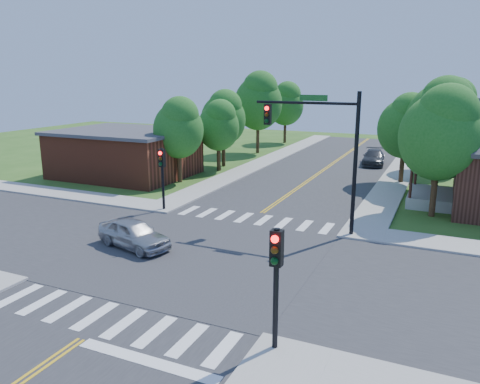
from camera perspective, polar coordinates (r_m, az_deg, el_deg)
The scene contains 25 objects.
ground at distance 21.24m, azimuth -4.85°, elevation -7.89°, with size 100.00×100.00×0.00m, color #2D551A.
road_ns at distance 21.23m, azimuth -4.85°, elevation -7.84°, with size 10.00×90.00×0.04m, color #2D2D30.
road_ew at distance 21.23m, azimuth -4.85°, elevation -7.83°, with size 90.00×10.00×0.04m, color #2D2D30.
intersection_patch at distance 21.24m, azimuth -4.85°, elevation -7.89°, with size 10.20×10.20×0.06m, color #2D2D30.
sidewalk_nw at distance 42.44m, azimuth -13.22°, elevation 2.93°, with size 40.00×40.00×0.14m.
crosswalk_north at distance 26.49m, azimuth 1.67°, elevation -3.28°, with size 8.85×2.00×0.01m.
crosswalk_south at distance 16.61m, azimuth -15.64°, elevation -14.74°, with size 8.85×2.00×0.01m.
centerline at distance 21.22m, azimuth -4.85°, elevation -7.77°, with size 0.30×90.00×0.01m.
stop_bar at distance 14.33m, azimuth -11.22°, elevation -19.66°, with size 4.60×0.45×0.09m, color white.
signal_mast_ne at distance 23.69m, azimuth 9.99°, elevation 6.37°, with size 5.30×0.42×7.20m.
signal_pole_se at distance 13.32m, azimuth 4.42°, elevation -9.13°, with size 0.34×0.42×3.80m.
signal_pole_nw at distance 27.91m, azimuth -9.48°, elevation 2.96°, with size 0.34×0.42×3.80m.
building_nw at distance 39.12m, azimuth -13.79°, elevation 4.69°, with size 10.40×8.40×3.73m.
tree_e_a at distance 28.34m, azimuth 23.37°, elevation 6.86°, with size 4.45×4.22×7.56m.
tree_e_b at distance 35.15m, azimuth 23.35°, elevation 8.47°, with size 4.69×4.46×7.98m.
tree_e_c at distance 42.88m, azimuth 24.23°, elevation 9.06°, with size 4.63×4.40×7.87m.
tree_e_d at distance 52.31m, azimuth 23.97°, elevation 9.43°, with size 4.37×4.15×7.43m.
tree_w_a at distance 35.46m, azimuth -7.47°, elevation 7.93°, with size 3.83×3.63×6.50m.
tree_w_b at distance 41.69m, azimuth -1.99°, elevation 9.22°, with size 4.03×3.83×6.85m.
tree_w_c at distance 49.15m, azimuth 2.28°, elevation 11.20°, with size 5.00×4.75×8.50m.
tree_w_d at distance 57.38m, azimuth 5.64°, elevation 10.78°, with size 4.34×4.12×7.37m.
tree_house at distance 36.70m, azimuth 19.63°, elevation 7.76°, with size 4.00×3.80×6.81m.
tree_bldg at distance 39.74m, azimuth -2.59°, elevation 8.26°, with size 3.58×3.40×6.09m.
car_silver at distance 22.54m, azimuth -12.81°, elevation -5.07°, with size 4.24×2.55×1.35m, color #AFB0B6.
car_dgrey at distance 44.47m, azimuth 15.98°, elevation 4.03°, with size 2.36×4.79×1.34m, color #34363A.
Camera 1 is at (9.70, -17.18, 7.86)m, focal length 35.00 mm.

